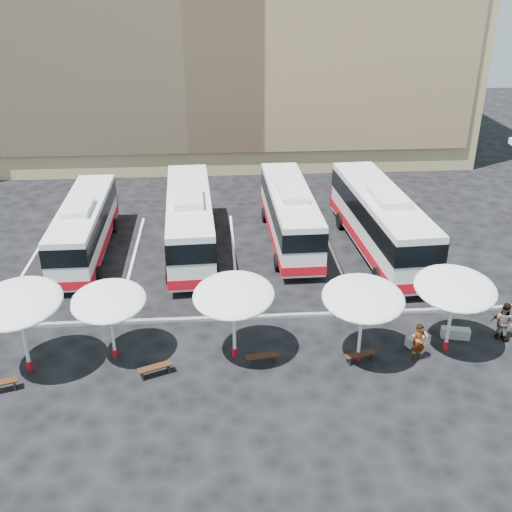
{
  "coord_description": "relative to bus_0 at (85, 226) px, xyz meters",
  "views": [
    {
      "loc": [
        -0.96,
        -24.68,
        15.68
      ],
      "look_at": [
        1.0,
        3.0,
        2.2
      ],
      "focal_mm": 42.0,
      "sensor_mm": 36.0,
      "label": 1
    }
  ],
  "objects": [
    {
      "name": "bus_1",
      "position": [
        6.21,
        0.13,
        0.19
      ],
      "size": [
        3.28,
        12.41,
        3.91
      ],
      "rotation": [
        0.0,
        0.0,
        0.05
      ],
      "color": "silver",
      "rests_on": "ground"
    },
    {
      "name": "sunshade_2",
      "position": [
        8.44,
        -11.19,
        1.31
      ],
      "size": [
        4.39,
        4.42,
        3.68
      ],
      "rotation": [
        0.0,
        0.0,
        -0.29
      ],
      "color": "silver",
      "rests_on": "ground"
    },
    {
      "name": "sunshade_1",
      "position": [
        3.13,
        -10.87,
        1.05
      ],
      "size": [
        3.26,
        3.31,
        3.37
      ],
      "rotation": [
        0.0,
        0.0,
        0.02
      ],
      "color": "silver",
      "rests_on": "ground"
    },
    {
      "name": "passenger_2",
      "position": [
        20.83,
        -10.6,
        -0.98
      ],
      "size": [
        1.05,
        0.64,
        1.66
      ],
      "primitive_type": "imported",
      "rotation": [
        0.0,
        0.0,
        -0.26
      ],
      "color": "black",
      "rests_on": "ground"
    },
    {
      "name": "sunshade_3",
      "position": [
        13.86,
        -11.84,
        1.31
      ],
      "size": [
        3.74,
        3.78,
        3.68
      ],
      "rotation": [
        0.0,
        0.0,
        -0.07
      ],
      "color": "silver",
      "rests_on": "ground"
    },
    {
      "name": "bay_lines",
      "position": [
        8.79,
        -0.57,
        -1.8
      ],
      "size": [
        24.15,
        12.0,
        0.01
      ],
      "color": "white",
      "rests_on": "ground"
    },
    {
      "name": "curb_divider",
      "position": [
        8.79,
        -8.07,
        -1.73
      ],
      "size": [
        34.0,
        0.25,
        0.15
      ],
      "primitive_type": "cube",
      "color": "black",
      "rests_on": "ground"
    },
    {
      "name": "passenger_1",
      "position": [
        20.92,
        -10.62,
        -0.88
      ],
      "size": [
        1.12,
        1.15,
        1.86
      ],
      "primitive_type": "imported",
      "rotation": [
        0.0,
        0.0,
        2.25
      ],
      "color": "black",
      "rests_on": "ground"
    },
    {
      "name": "conc_bench_0",
      "position": [
        16.87,
        -10.85,
        -1.59
      ],
      "size": [
        1.23,
        0.76,
        0.44
      ],
      "primitive_type": "cube",
      "rotation": [
        0.0,
        0.0,
        0.34
      ],
      "color": "gray",
      "rests_on": "ground"
    },
    {
      "name": "sunshade_0",
      "position": [
        -0.4,
        -11.56,
        1.49
      ],
      "size": [
        4.45,
        4.49,
        3.89
      ],
      "rotation": [
        0.0,
        0.0,
        -0.22
      ],
      "color": "silver",
      "rests_on": "ground"
    },
    {
      "name": "passenger_0",
      "position": [
        16.44,
        -12.01,
        -0.91
      ],
      "size": [
        0.72,
        0.53,
        1.79
      ],
      "primitive_type": "imported",
      "rotation": [
        0.0,
        0.0,
        0.17
      ],
      "color": "black",
      "rests_on": "ground"
    },
    {
      "name": "bus_0",
      "position": [
        0.0,
        0.0,
        0.0
      ],
      "size": [
        2.69,
        11.18,
        3.54
      ],
      "rotation": [
        0.0,
        0.0,
        0.01
      ],
      "color": "silver",
      "rests_on": "ground"
    },
    {
      "name": "sunshade_4",
      "position": [
        18.0,
        -11.34,
        1.35
      ],
      "size": [
        3.89,
        3.93,
        3.72
      ],
      "rotation": [
        0.0,
        0.0,
        -0.1
      ],
      "color": "silver",
      "rests_on": "ground"
    },
    {
      "name": "wood_bench_2",
      "position": [
        9.62,
        -11.83,
        -1.47
      ],
      "size": [
        1.48,
        0.59,
        0.44
      ],
      "rotation": [
        0.0,
        0.0,
        0.15
      ],
      "color": "black",
      "rests_on": "ground"
    },
    {
      "name": "bus_3",
      "position": [
        17.52,
        -0.86,
        0.29
      ],
      "size": [
        3.56,
        13.06,
        4.1
      ],
      "rotation": [
        0.0,
        0.0,
        0.06
      ],
      "color": "silver",
      "rests_on": "ground"
    },
    {
      "name": "sandstone_building",
      "position": [
        8.79,
        23.3,
        10.82
      ],
      "size": [
        42.0,
        18.25,
        29.6
      ],
      "color": "tan",
      "rests_on": "ground"
    },
    {
      "name": "ground",
      "position": [
        8.79,
        -8.57,
        -1.81
      ],
      "size": [
        120.0,
        120.0,
        0.0
      ],
      "primitive_type": "plane",
      "color": "black",
      "rests_on": "ground"
    },
    {
      "name": "wood_bench_1",
      "position": [
        5.02,
        -12.33,
        -1.47
      ],
      "size": [
        1.5,
        0.91,
        0.45
      ],
      "rotation": [
        0.0,
        0.0,
        0.39
      ],
      "color": "black",
      "rests_on": "ground"
    },
    {
      "name": "conc_bench_1",
      "position": [
        18.79,
        -10.43,
        -1.57
      ],
      "size": [
        1.36,
        0.72,
        0.48
      ],
      "primitive_type": "cube",
      "rotation": [
        0.0,
        0.0,
        -0.23
      ],
      "color": "gray",
      "rests_on": "ground"
    },
    {
      "name": "wood_bench_3",
      "position": [
        13.91,
        -12.0,
        -1.48
      ],
      "size": [
        1.43,
        0.7,
        0.42
      ],
      "rotation": [
        0.0,
        0.0,
        0.25
      ],
      "color": "black",
      "rests_on": "ground"
    },
    {
      "name": "bus_2",
      "position": [
        12.35,
        0.98,
        0.09
      ],
      "size": [
        2.89,
        11.77,
        3.72
      ],
      "rotation": [
        0.0,
        0.0,
        0.02
      ],
      "color": "silver",
      "rests_on": "ground"
    }
  ]
}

